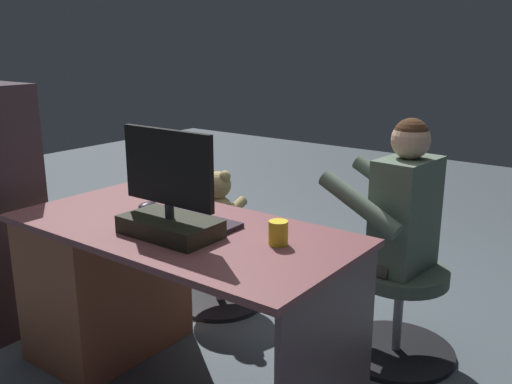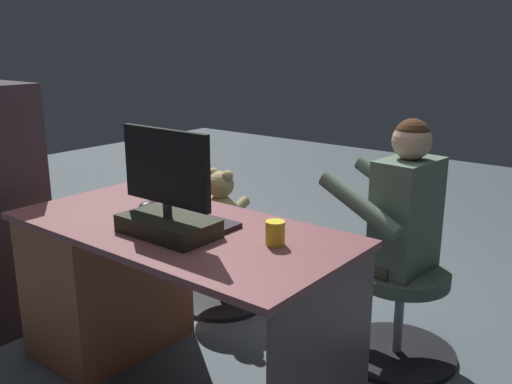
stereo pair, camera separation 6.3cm
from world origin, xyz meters
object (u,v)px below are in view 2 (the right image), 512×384
at_px(computer_mouse, 148,205).
at_px(visitor_chair, 399,308).
at_px(tv_remote, 158,217).
at_px(office_chair_teddy, 222,259).
at_px(person, 388,222).
at_px(keyboard, 193,219).
at_px(teddy_bear, 222,203).
at_px(monitor, 167,205).
at_px(cup, 275,233).
at_px(desk, 122,276).

bearing_deg(computer_mouse, visitor_chair, -143.60).
height_order(tv_remote, office_chair_teddy, tv_remote).
bearing_deg(person, office_chair_teddy, 5.54).
bearing_deg(computer_mouse, keyboard, 178.51).
relative_size(computer_mouse, person, 0.09).
height_order(computer_mouse, teddy_bear, teddy_bear).
height_order(monitor, teddy_bear, monitor).
bearing_deg(visitor_chair, monitor, 55.10).
relative_size(office_chair_teddy, teddy_bear, 1.44).
distance_m(cup, visitor_chair, 0.89).
relative_size(cup, tv_remote, 0.61).
relative_size(monitor, office_chair_teddy, 0.89).
distance_m(keyboard, tv_remote, 0.16).
bearing_deg(office_chair_teddy, person, -174.46).
relative_size(tv_remote, visitor_chair, 0.27).
bearing_deg(cup, computer_mouse, -1.02).
bearing_deg(person, teddy_bear, 4.78).
bearing_deg(teddy_bear, person, -175.22).
height_order(keyboard, person, person).
distance_m(visitor_chair, person, 0.41).
bearing_deg(teddy_bear, monitor, 118.11).
distance_m(keyboard, teddy_bear, 0.73).
relative_size(desk, computer_mouse, 15.40).
bearing_deg(desk, cup, -175.09).
xyz_separation_m(monitor, cup, (-0.39, -0.17, -0.08)).
height_order(visitor_chair, person, person).
relative_size(teddy_bear, person, 0.30).
relative_size(keyboard, tv_remote, 2.80).
distance_m(monitor, person, 1.02).
relative_size(desk, office_chair_teddy, 2.99).
relative_size(monitor, computer_mouse, 4.59).
xyz_separation_m(keyboard, visitor_chair, (-0.64, -0.69, -0.48)).
height_order(keyboard, teddy_bear, teddy_bear).
bearing_deg(office_chair_teddy, teddy_bear, -90.00).
relative_size(keyboard, visitor_chair, 0.76).
height_order(tv_remote, person, person).
distance_m(monitor, visitor_chair, 1.21).
height_order(keyboard, visitor_chair, keyboard).
xyz_separation_m(teddy_bear, visitor_chair, (-1.02, -0.09, -0.34)).
relative_size(cup, teddy_bear, 0.27).
bearing_deg(tv_remote, keyboard, -178.97).
bearing_deg(computer_mouse, cup, 178.98).
distance_m(keyboard, computer_mouse, 0.29).
bearing_deg(keyboard, desk, 10.81).
relative_size(desk, tv_remote, 9.86).
bearing_deg(visitor_chair, tv_remote, 43.86).
distance_m(tv_remote, office_chair_teddy, 0.84).
height_order(teddy_bear, visitor_chair, teddy_bear).
bearing_deg(desk, office_chair_teddy, -91.82).
bearing_deg(visitor_chair, teddy_bear, 4.84).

